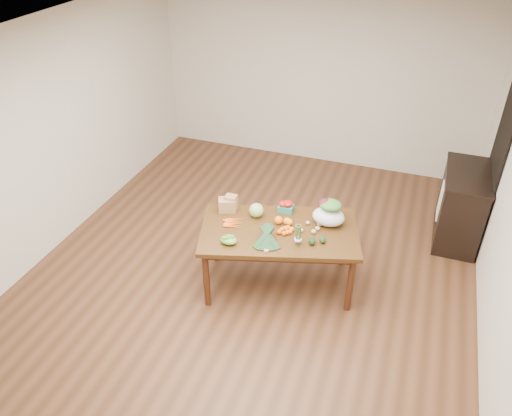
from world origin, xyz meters
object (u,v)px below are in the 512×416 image
(kale_bunch, at_px, (267,239))
(asparagus_bundle, at_px, (298,235))
(salad_bag, at_px, (329,214))
(dining_table, at_px, (278,257))
(cabinet, at_px, (461,206))
(cabbage, at_px, (256,210))
(mandarin_cluster, at_px, (286,229))
(paper_bag, at_px, (227,204))

(kale_bunch, bearing_deg, asparagus_bundle, 5.91)
(asparagus_bundle, xyz_separation_m, salad_bag, (0.21, 0.46, 0.01))
(dining_table, xyz_separation_m, kale_bunch, (-0.04, -0.30, 0.45))
(cabinet, height_order, kale_bunch, cabinet)
(kale_bunch, height_order, salad_bag, salad_bag)
(cabbage, distance_m, asparagus_bundle, 0.66)
(cabinet, relative_size, kale_bunch, 2.55)
(cabinet, xyz_separation_m, kale_bunch, (-1.92, -1.91, 0.36))
(dining_table, height_order, cabinet, cabinet)
(asparagus_bundle, bearing_deg, salad_bag, 48.70)
(mandarin_cluster, distance_m, kale_bunch, 0.31)
(kale_bunch, relative_size, salad_bag, 1.15)
(cabbage, height_order, kale_bunch, same)
(cabbage, bearing_deg, asparagus_bundle, -30.64)
(dining_table, bearing_deg, cabinet, 24.03)
(dining_table, distance_m, mandarin_cluster, 0.43)
(paper_bag, bearing_deg, cabinet, 29.68)
(paper_bag, distance_m, mandarin_cluster, 0.77)
(dining_table, bearing_deg, paper_bag, 149.92)
(dining_table, xyz_separation_m, mandarin_cluster, (0.08, -0.03, 0.42))
(cabinet, height_order, cabbage, cabinet)
(dining_table, distance_m, salad_bag, 0.74)
(kale_bunch, distance_m, salad_bag, 0.77)
(dining_table, distance_m, kale_bunch, 0.55)
(paper_bag, height_order, cabbage, paper_bag)
(cabbage, bearing_deg, dining_table, -26.32)
(mandarin_cluster, bearing_deg, dining_table, 162.87)
(cabbage, distance_m, salad_bag, 0.79)
(dining_table, distance_m, asparagus_bundle, 0.59)
(cabinet, bearing_deg, salad_bag, -136.68)
(cabinet, xyz_separation_m, cabbage, (-2.19, -1.45, 0.36))
(dining_table, distance_m, cabinet, 2.48)
(paper_bag, distance_m, asparagus_bundle, 0.98)
(paper_bag, xyz_separation_m, kale_bunch, (0.62, -0.46, -0.01))
(mandarin_cluster, bearing_deg, cabinet, 42.28)
(paper_bag, relative_size, kale_bunch, 0.64)
(dining_table, relative_size, cabbage, 10.36)
(cabbage, relative_size, salad_bag, 0.46)
(dining_table, height_order, mandarin_cluster, mandarin_cluster)
(salad_bag, bearing_deg, mandarin_cluster, -141.86)
(cabbage, xyz_separation_m, mandarin_cluster, (0.40, -0.18, -0.04))
(cabinet, relative_size, cabbage, 6.34)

